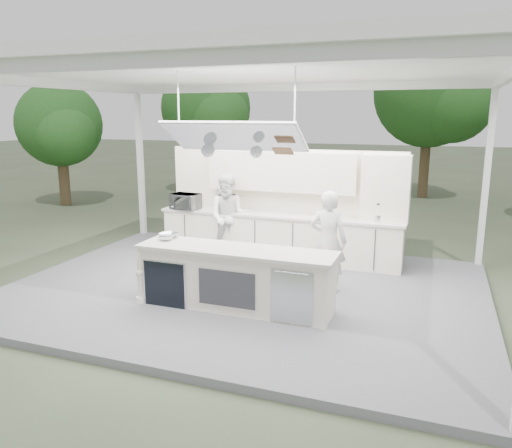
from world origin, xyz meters
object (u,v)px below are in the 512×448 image
at_px(head_chef, 328,241).
at_px(sous_chef, 229,217).
at_px(demo_island, 234,278).
at_px(back_counter, 278,236).

relative_size(head_chef, sous_chef, 0.97).
distance_m(demo_island, head_chef, 1.79).
height_order(demo_island, back_counter, same).
bearing_deg(demo_island, back_counter, 93.63).
xyz_separation_m(demo_island, sous_chef, (-1.13, 2.46, 0.41)).
xyz_separation_m(head_chef, sous_chef, (-2.32, 1.18, 0.02)).
bearing_deg(sous_chef, back_counter, 6.05).
relative_size(back_counter, head_chef, 2.95).
xyz_separation_m(back_counter, sous_chef, (-0.96, -0.35, 0.41)).
relative_size(demo_island, head_chef, 1.80).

